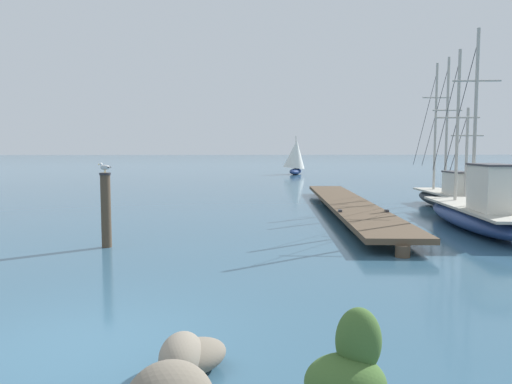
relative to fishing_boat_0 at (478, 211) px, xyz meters
The scene contains 8 objects.
ground_plane 13.39m from the fishing_boat_0, 138.59° to the right, with size 400.00×400.00×0.00m, color #38607A.
floating_dock 5.61m from the fishing_boat_0, 123.55° to the left, with size 3.25×17.18×0.53m.
fishing_boat_0 is the anchor object (origin of this frame).
fishing_boat_1 5.91m from the fishing_boat_0, 74.22° to the left, with size 1.79×7.90×6.61m.
mooring_piling 11.49m from the fishing_boat_0, 169.50° to the right, with size 0.30×0.30×1.99m.
perched_seagull 11.58m from the fishing_boat_0, 169.49° to the right, with size 0.37×0.22×0.26m.
shore_rock_near_left 12.94m from the fishing_boat_0, 131.37° to the right, with size 1.09×1.11×0.48m.
distant_sailboat 34.78m from the fishing_boat_0, 91.80° to the left, with size 2.94×4.49×3.91m.
Camera 1 is at (1.95, -6.47, 2.63)m, focal length 34.66 mm.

